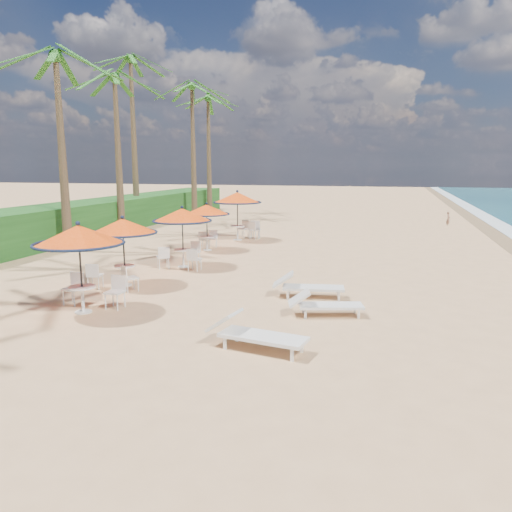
{
  "coord_description": "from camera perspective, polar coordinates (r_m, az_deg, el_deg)",
  "views": [
    {
      "loc": [
        2.68,
        -10.53,
        3.8
      ],
      "look_at": [
        -1.07,
        3.16,
        1.2
      ],
      "focal_mm": 35.0,
      "sensor_mm": 36.0,
      "label": 1
    }
  ],
  "objects": [
    {
      "name": "ground",
      "position": [
        11.52,
        1.0,
        -8.9
      ],
      "size": [
        160.0,
        160.0,
        0.0
      ],
      "primitive_type": "plane",
      "color": "tan",
      "rests_on": "ground"
    },
    {
      "name": "scrub_hedge",
      "position": [
        27.09,
        -21.51,
        3.52
      ],
      "size": [
        3.0,
        40.0,
        1.8
      ],
      "primitive_type": "cube",
      "color": "#194716",
      "rests_on": "ground"
    },
    {
      "name": "station_0",
      "position": [
        13.55,
        -19.43,
        1.42
      ],
      "size": [
        2.3,
        2.3,
        2.4
      ],
      "color": "black",
      "rests_on": "ground"
    },
    {
      "name": "station_1",
      "position": [
        16.15,
        -15.11,
        2.59
      ],
      "size": [
        2.15,
        2.15,
        2.24
      ],
      "color": "black",
      "rests_on": "ground"
    },
    {
      "name": "station_2",
      "position": [
        18.76,
        -8.41,
        3.81
      ],
      "size": [
        2.22,
        2.22,
        2.31
      ],
      "color": "black",
      "rests_on": "ground"
    },
    {
      "name": "station_3",
      "position": [
        22.46,
        -5.63,
        4.83
      ],
      "size": [
        2.07,
        2.16,
        2.16
      ],
      "color": "black",
      "rests_on": "ground"
    },
    {
      "name": "station_4",
      "position": [
        25.46,
        -1.88,
        6.02
      ],
      "size": [
        2.44,
        2.44,
        2.55
      ],
      "color": "black",
      "rests_on": "ground"
    },
    {
      "name": "lounger_near",
      "position": [
        10.5,
        -0.3,
        -8.76
      ],
      "size": [
        2.22,
        1.04,
        0.76
      ],
      "rotation": [
        0.0,
        0.0,
        -0.18
      ],
      "color": "white",
      "rests_on": "ground"
    },
    {
      "name": "lounger_mid",
      "position": [
        12.85,
        7.68,
        -5.44
      ],
      "size": [
        1.98,
        1.08,
        0.68
      ],
      "rotation": [
        0.0,
        0.0,
        0.27
      ],
      "color": "white",
      "rests_on": "ground"
    },
    {
      "name": "lounger_far",
      "position": [
        14.56,
        5.73,
        -3.4
      ],
      "size": [
        2.13,
        0.95,
        0.74
      ],
      "rotation": [
        0.0,
        0.0,
        0.16
      ],
      "color": "white",
      "rests_on": "ground"
    },
    {
      "name": "palm_3",
      "position": [
        23.79,
        -21.87,
        19.31
      ],
      "size": [
        5.0,
        5.0,
        8.54
      ],
      "color": "brown",
      "rests_on": "ground"
    },
    {
      "name": "palm_4",
      "position": [
        28.87,
        -15.82,
        18.06
      ],
      "size": [
        5.0,
        5.0,
        8.61
      ],
      "color": "brown",
      "rests_on": "ground"
    },
    {
      "name": "palm_5",
      "position": [
        34.09,
        -14.12,
        19.99
      ],
      "size": [
        5.0,
        5.0,
        10.55
      ],
      "color": "brown",
      "rests_on": "ground"
    },
    {
      "name": "palm_6",
      "position": [
        36.22,
        -7.33,
        17.85
      ],
      "size": [
        5.0,
        5.0,
        9.36
      ],
      "color": "brown",
      "rests_on": "ground"
    },
    {
      "name": "palm_7",
      "position": [
        40.37,
        -5.5,
        16.78
      ],
      "size": [
        5.0,
        5.0,
        9.12
      ],
      "color": "brown",
      "rests_on": "ground"
    },
    {
      "name": "person",
      "position": [
        33.79,
        21.12,
        4.04
      ],
      "size": [
        0.33,
        0.4,
        0.94
      ],
      "primitive_type": "imported",
      "rotation": [
        0.0,
        0.0,
        1.2
      ],
      "color": "#91644A",
      "rests_on": "ground"
    }
  ]
}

